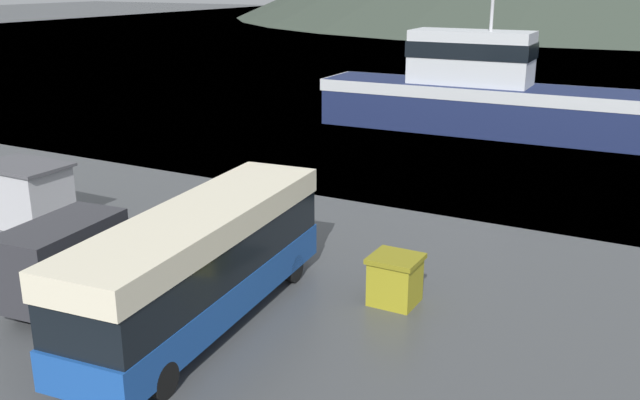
% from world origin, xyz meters
% --- Properties ---
extents(tour_bus, '(3.51, 10.43, 3.37)m').
position_xyz_m(tour_bus, '(-1.49, 8.47, 1.89)').
color(tour_bus, '#194799').
rests_on(tour_bus, ground).
extents(delivery_van, '(2.45, 5.56, 2.56)m').
position_xyz_m(delivery_van, '(-5.87, 7.99, 1.34)').
color(delivery_van, '#2D2D33').
rests_on(delivery_van, ground).
extents(fishing_boat, '(23.25, 5.19, 10.69)m').
position_xyz_m(fishing_boat, '(-1.23, 37.47, 2.31)').
color(fishing_boat, '#19234C').
rests_on(fishing_boat, water_surface).
extents(storage_bin, '(1.46, 1.37, 1.49)m').
position_xyz_m(storage_bin, '(2.69, 12.23, 0.76)').
color(storage_bin, olive).
rests_on(storage_bin, ground).
extents(dock_kiosk, '(3.41, 2.34, 2.43)m').
position_xyz_m(dock_kiosk, '(-12.75, 11.89, 1.23)').
color(dock_kiosk, '#B2B2B7').
rests_on(dock_kiosk, ground).
extents(small_boat, '(6.80, 3.87, 0.74)m').
position_xyz_m(small_boat, '(6.18, 39.69, 0.37)').
color(small_boat, black).
rests_on(small_boat, water_surface).
extents(mooring_bollard, '(0.38, 0.38, 0.77)m').
position_xyz_m(mooring_bollard, '(-4.68, 19.41, 0.41)').
color(mooring_bollard, black).
rests_on(mooring_bollard, ground).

